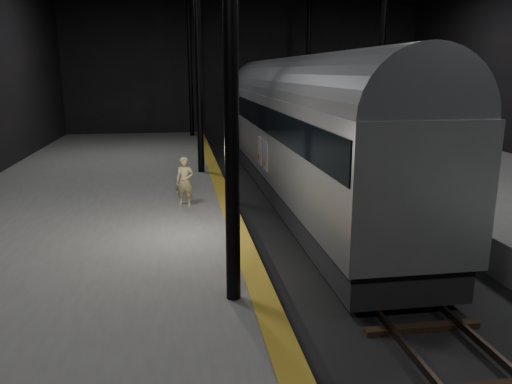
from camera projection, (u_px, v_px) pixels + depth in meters
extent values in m
plane|color=black|center=(354.00, 258.00, 13.86)|extent=(44.00, 44.00, 0.00)
cube|color=#4D4D4A|center=(71.00, 257.00, 12.61)|extent=(9.00, 43.80, 1.00)
cube|color=olive|center=(237.00, 230.00, 13.13)|extent=(0.50, 43.80, 0.01)
cube|color=#3F3328|center=(329.00, 254.00, 13.71)|extent=(0.08, 43.00, 0.14)
cube|color=#3F3328|center=(379.00, 251.00, 13.93)|extent=(0.08, 43.00, 0.14)
cube|color=black|center=(354.00, 256.00, 13.85)|extent=(2.40, 42.00, 0.12)
cylinder|color=black|center=(230.00, 12.00, 8.03)|extent=(0.26, 0.26, 10.00)
cylinder|color=black|center=(198.00, 47.00, 19.55)|extent=(0.26, 0.26, 10.00)
cylinder|color=black|center=(382.00, 48.00, 20.69)|extent=(0.26, 0.26, 10.00)
cylinder|color=black|center=(190.00, 56.00, 31.07)|extent=(0.26, 0.26, 10.00)
cylinder|color=black|center=(308.00, 56.00, 32.21)|extent=(0.26, 0.26, 10.00)
cube|color=#92959A|center=(299.00, 135.00, 19.54)|extent=(2.99, 20.60, 3.09)
cube|color=black|center=(298.00, 183.00, 20.00)|extent=(2.73, 20.19, 0.88)
cube|color=black|center=(300.00, 117.00, 19.37)|extent=(3.05, 20.29, 0.93)
cylinder|color=slate|center=(300.00, 95.00, 19.18)|extent=(2.93, 20.39, 2.93)
cube|color=black|center=(363.00, 256.00, 13.17)|extent=(1.85, 2.27, 0.36)
cube|color=black|center=(267.00, 161.00, 27.01)|extent=(1.85, 2.27, 0.36)
cube|color=silver|center=(266.00, 156.00, 18.47)|extent=(0.04, 0.77, 1.08)
cube|color=silver|center=(260.00, 151.00, 19.66)|extent=(0.04, 0.77, 1.08)
cylinder|color=red|center=(264.00, 162.00, 18.71)|extent=(0.03, 0.27, 0.27)
cylinder|color=red|center=(259.00, 157.00, 19.89)|extent=(0.03, 0.27, 0.27)
imported|color=tan|center=(185.00, 181.00, 15.37)|extent=(0.62, 0.48, 1.52)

